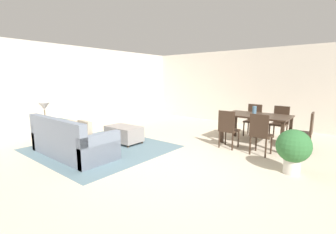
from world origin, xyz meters
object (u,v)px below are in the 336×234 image
Objects in this scene: ottoman_table at (124,133)px; couch at (71,142)px; table_lamp at (44,107)px; dining_chair_near_left at (228,127)px; side_table at (46,127)px; dining_chair_far_left at (253,118)px; dining_chair_far_right at (280,121)px; vase_centerpiece at (254,110)px; dining_chair_near_right at (260,132)px; dining_table at (256,118)px; dining_chair_head_east at (306,130)px; potted_plant at (293,148)px.

couch is at bearing -94.63° from ottoman_table.
table_lamp is 0.57× the size of dining_chair_near_left.
side_table is (-1.36, 0.07, 0.13)m from couch.
dining_chair_far_right is (0.72, 0.01, 0.00)m from dining_chair_far_left.
dining_chair_far_right reaches higher than couch.
vase_centerpiece is (4.13, 3.38, 0.44)m from side_table.
dining_table is at bearing 113.45° from dining_chair_near_right.
dining_chair_far_right is (4.55, 4.26, -0.43)m from table_lamp.
dining_chair_head_east is at bearing 41.45° from couch.
dining_table is 1.70× the size of dining_chair_near_left.
table_lamp reaches higher than dining_chair_near_left.
side_table is 6.23m from dining_chair_far_right.
dining_table is 0.92m from dining_chair_near_left.
dining_chair_head_east is at bearing 1.60° from vase_centerpiece.
dining_chair_far_right is at bearing 0.81° from dining_chair_far_left.
couch is 5.38m from dining_chair_far_right.
ottoman_table is 1.03× the size of dining_chair_near_left.
potted_plant is (1.52, -2.40, -0.05)m from dining_chair_far_left.
table_lamp is 5.23m from dining_chair_near_right.
dining_chair_near_left reaches higher than ottoman_table.
dining_chair_head_east reaches higher than couch.
dining_chair_near_left is at bearing -150.44° from dining_chair_head_east.
couch is 1.35× the size of dining_table.
vase_centerpiece is at bearing -178.35° from dining_table.
dining_chair_near_left is at bearing -111.84° from vase_centerpiece.
vase_centerpiece reaches higher than side_table.
dining_table is at bearing -178.40° from dining_chair_head_east.
potted_plant is at bearing 19.03° from table_lamp.
dining_chair_near_right is 1.00× the size of dining_chair_far_right.
ottoman_table is 2.65m from dining_chair_near_left.
table_lamp is at bearing -132.04° from dining_chair_far_left.
side_table is at bearing 177.13° from couch.
dining_chair_near_right is at bearing -3.46° from dining_chair_near_left.
vase_centerpiece is at bearing 51.29° from couch.
vase_centerpiece is at bearing 39.32° from table_lamp.
ottoman_table is at bearing -151.89° from dining_chair_near_left.
couch is 1.37m from side_table.
dining_chair_near_right is at bearing -63.17° from vase_centerpiece.
dining_chair_far_left and dining_chair_far_right have the same top height.
dining_chair_far_left is 1.15× the size of potted_plant.
couch is 2.65× the size of potted_plant.
dining_chair_far_left is (2.46, 4.31, 0.22)m from couch.
potted_plant is at bearing -40.50° from dining_chair_near_right.
vase_centerpiece is at bearing -115.75° from dining_chair_far_right.
table_lamp is at bearing -147.24° from dining_chair_head_east.
couch is at bearing -2.87° from side_table.
couch is 5.27m from dining_chair_head_east.
dining_table is 0.95m from dining_chair_far_left.
couch is 2.24× the size of ottoman_table.
dining_chair_near_left reaches higher than side_table.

